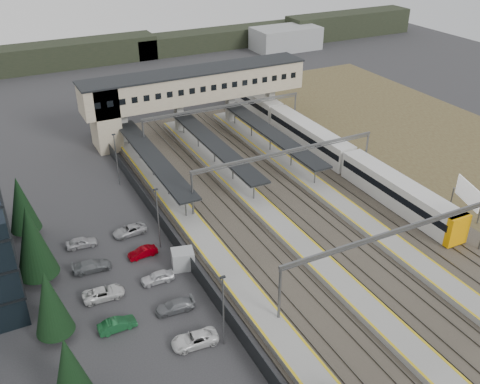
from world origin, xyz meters
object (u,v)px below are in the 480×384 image
relay_cabin_far (183,259)px  train (311,137)px  footbridge (181,90)px  billboard (468,194)px

relay_cabin_far → train: 37.33m
footbridge → train: footbridge is taller
relay_cabin_far → footbridge: size_ratio=0.07×
relay_cabin_far → train: (31.02, 20.75, 1.08)m
relay_cabin_far → footbridge: footbridge is taller
billboard → relay_cabin_far: bearing=170.6°
train → billboard: 27.82m
train → billboard: size_ratio=11.88×
train → relay_cabin_far: bearing=-146.2°
footbridge → billboard: footbridge is taller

